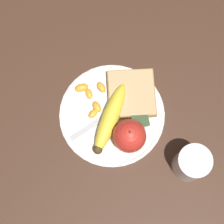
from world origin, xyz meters
TOP-DOWN VIEW (x-y plane):
  - ground_plane at (0.00, 0.00)m, footprint 3.00×3.00m
  - plate at (0.00, 0.00)m, footprint 0.25×0.25m
  - juice_glass at (-0.16, -0.14)m, footprint 0.07×0.07m
  - apple at (-0.07, -0.02)m, footprint 0.08×0.08m
  - banana at (-0.01, 0.01)m, footprint 0.17×0.13m
  - bread_slice at (0.04, -0.06)m, footprint 0.13×0.13m
  - fork at (-0.00, 0.01)m, footprint 0.08×0.17m
  - jam_packet at (-0.03, -0.06)m, footprint 0.05×0.04m
  - orange_segment_0 at (0.06, 0.04)m, footprint 0.03×0.02m
  - orange_segment_1 at (0.07, 0.01)m, footprint 0.03×0.03m
  - orange_segment_2 at (0.02, 0.03)m, footprint 0.03×0.02m
  - orange_segment_3 at (0.08, 0.06)m, footprint 0.02×0.03m
  - orange_segment_4 at (0.01, 0.04)m, footprint 0.03×0.03m
  - orange_segment_5 at (0.01, -0.01)m, footprint 0.03×0.03m

SIDE VIEW (x-z plane):
  - ground_plane at x=0.00m, z-range 0.00..0.00m
  - plate at x=0.00m, z-range 0.00..0.02m
  - fork at x=0.00m, z-range 0.01..0.02m
  - orange_segment_4 at x=0.01m, z-range 0.01..0.03m
  - orange_segment_0 at x=0.06m, z-range 0.01..0.03m
  - orange_segment_1 at x=0.07m, z-range 0.01..0.03m
  - orange_segment_2 at x=0.02m, z-range 0.01..0.03m
  - orange_segment_5 at x=0.01m, z-range 0.01..0.03m
  - orange_segment_3 at x=0.08m, z-range 0.01..0.03m
  - jam_packet at x=-0.03m, z-range 0.01..0.03m
  - bread_slice at x=0.04m, z-range 0.01..0.03m
  - banana at x=-0.01m, z-range 0.01..0.05m
  - juice_glass at x=-0.16m, z-range 0.00..0.09m
  - apple at x=-0.07m, z-range 0.01..0.09m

